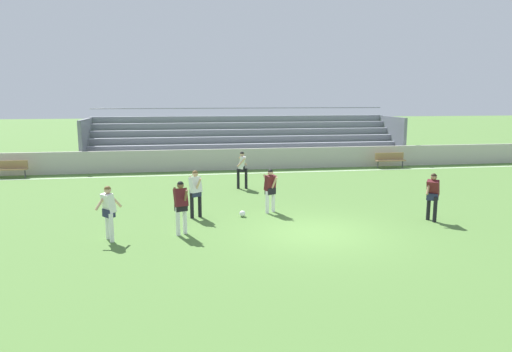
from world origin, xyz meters
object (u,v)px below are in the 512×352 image
(bleacher_stand, at_px, (247,139))
(soccer_ball, at_px, (242,214))
(player_dark_pressing_high, at_px, (181,203))
(player_white_wide_right, at_px, (242,167))
(bench_far_right, at_px, (390,159))
(player_white_challenging, at_px, (196,190))
(player_dark_trailing_run, at_px, (433,193))
(player_dark_wide_left, at_px, (270,187))
(player_white_overlapping, at_px, (109,208))
(bench_centre_sideline, at_px, (9,167))

(bleacher_stand, distance_m, soccer_ball, 13.90)
(bleacher_stand, distance_m, player_dark_pressing_high, 16.09)
(soccer_ball, bearing_deg, player_white_wide_right, 82.38)
(bench_far_right, height_order, player_white_challenging, player_white_challenging)
(bleacher_stand, distance_m, player_dark_trailing_run, 15.84)
(player_dark_wide_left, xyz_separation_m, player_white_overlapping, (-5.34, -2.55, 0.03))
(bench_centre_sideline, distance_m, player_white_challenging, 13.53)
(player_white_wide_right, xyz_separation_m, player_dark_trailing_run, (5.64, -6.71, -0.05))
(bench_centre_sideline, height_order, player_white_overlapping, player_white_overlapping)
(bleacher_stand, xyz_separation_m, player_dark_wide_left, (-1.07, -13.21, -0.57))
(player_dark_wide_left, distance_m, player_dark_pressing_high, 3.97)
(player_dark_wide_left, height_order, player_dark_pressing_high, player_dark_pressing_high)
(bench_centre_sideline, distance_m, player_white_overlapping, 13.80)
(bleacher_stand, height_order, player_dark_wide_left, bleacher_stand)
(bench_centre_sideline, height_order, player_dark_wide_left, player_dark_wide_left)
(bench_centre_sideline, relative_size, player_white_overlapping, 1.09)
(bench_far_right, relative_size, player_dark_pressing_high, 1.07)
(player_dark_wide_left, xyz_separation_m, soccer_ball, (-1.09, -0.45, -0.84))
(player_white_wide_right, bearing_deg, bleacher_stand, 80.22)
(bleacher_stand, bearing_deg, player_white_challenging, -105.68)
(player_white_wide_right, relative_size, soccer_ball, 7.82)
(player_dark_wide_left, relative_size, player_white_challenging, 0.96)
(bench_far_right, xyz_separation_m, bench_centre_sideline, (-21.20, 0.00, 0.00))
(player_dark_wide_left, height_order, player_white_challenging, player_white_challenging)
(player_dark_pressing_high, bearing_deg, player_white_challenging, 75.48)
(player_white_challenging, xyz_separation_m, player_white_overlapping, (-2.62, -2.26, -0.03))
(bench_far_right, relative_size, player_dark_trailing_run, 1.09)
(bleacher_stand, height_order, bench_centre_sideline, bleacher_stand)
(player_white_overlapping, bearing_deg, player_dark_pressing_high, 7.06)
(bleacher_stand, bearing_deg, player_dark_wide_left, -94.61)
(player_white_overlapping, bearing_deg, soccer_ball, 26.27)
(bench_far_right, xyz_separation_m, player_dark_wide_left, (-9.14, -9.50, 0.41))
(bench_far_right, distance_m, player_white_overlapping, 18.85)
(bench_far_right, distance_m, player_dark_wide_left, 13.19)
(player_white_challenging, xyz_separation_m, soccer_ball, (1.63, -0.16, -0.90))
(bench_centre_sideline, bearing_deg, bench_far_right, 0.00)
(player_dark_wide_left, bearing_deg, bleacher_stand, 85.39)
(bleacher_stand, relative_size, player_white_challenging, 11.79)
(player_white_wide_right, xyz_separation_m, soccer_ball, (-0.68, -5.09, -0.92))
(bleacher_stand, height_order, bench_far_right, bleacher_stand)
(player_dark_wide_left, height_order, player_dark_trailing_run, player_dark_trailing_run)
(bleacher_stand, relative_size, soccer_ball, 90.41)
(player_white_overlapping, distance_m, soccer_ball, 4.82)
(player_white_overlapping, relative_size, soccer_ball, 7.49)
(bench_far_right, bearing_deg, player_dark_trailing_run, -108.71)
(bench_centre_sideline, height_order, player_white_wide_right, player_white_wide_right)
(player_dark_pressing_high, bearing_deg, bench_centre_sideline, 126.81)
(player_white_wide_right, distance_m, player_white_overlapping, 8.72)
(player_white_overlapping, bearing_deg, player_dark_trailing_run, 2.59)
(bench_far_right, relative_size, bench_centre_sideline, 1.00)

